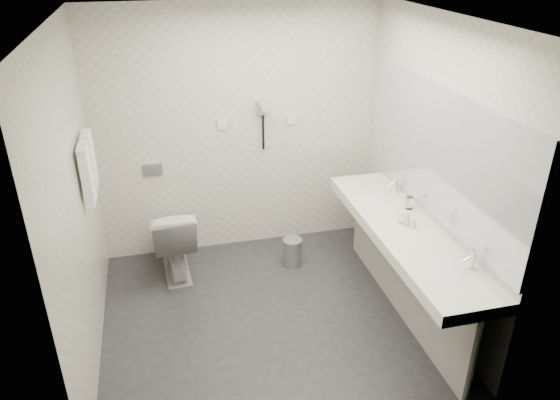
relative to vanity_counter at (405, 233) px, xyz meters
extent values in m
plane|color=#232327|center=(-1.12, 0.20, -0.80)|extent=(2.80, 2.80, 0.00)
plane|color=silver|center=(-1.12, 0.20, 1.70)|extent=(2.80, 2.80, 0.00)
plane|color=beige|center=(-1.12, 1.50, 0.45)|extent=(2.80, 0.00, 2.80)
plane|color=beige|center=(-1.12, -1.10, 0.45)|extent=(2.80, 0.00, 2.80)
plane|color=beige|center=(-2.52, 0.20, 0.45)|extent=(0.00, 2.60, 2.60)
plane|color=beige|center=(0.27, 0.20, 0.45)|extent=(0.00, 2.60, 2.60)
cube|color=silver|center=(0.00, 0.00, 0.00)|extent=(0.55, 2.20, 0.10)
cube|color=gray|center=(0.02, 0.00, -0.42)|extent=(0.03, 2.15, 0.75)
cylinder|color=silver|center=(0.05, -1.04, -0.42)|extent=(0.06, 0.06, 0.75)
cylinder|color=silver|center=(0.05, 1.04, -0.42)|extent=(0.06, 0.06, 0.75)
cube|color=#B2BCC6|center=(0.26, 0.00, 0.65)|extent=(0.02, 2.20, 1.05)
ellipsoid|color=silver|center=(0.00, -0.65, 0.04)|extent=(0.40, 0.31, 0.05)
ellipsoid|color=silver|center=(0.00, 0.65, 0.04)|extent=(0.40, 0.31, 0.05)
cylinder|color=silver|center=(0.19, -0.65, 0.12)|extent=(0.04, 0.04, 0.15)
cylinder|color=silver|center=(0.19, 0.65, 0.12)|extent=(0.04, 0.04, 0.15)
imported|color=white|center=(0.05, -0.01, 0.10)|extent=(0.06, 0.06, 0.09)
imported|color=white|center=(0.01, 0.08, 0.09)|extent=(0.09, 0.09, 0.09)
imported|color=white|center=(0.03, 0.04, 0.12)|extent=(0.07, 0.07, 0.13)
cylinder|color=silver|center=(0.18, 0.30, 0.11)|extent=(0.07, 0.07, 0.11)
imported|color=silver|center=(-1.86, 1.09, -0.43)|extent=(0.45, 0.75, 0.74)
cube|color=#B2B5BA|center=(-1.98, 1.49, 0.15)|extent=(0.18, 0.02, 0.12)
cylinder|color=#B2B5BA|center=(-0.70, 0.94, -0.66)|extent=(0.20, 0.20, 0.27)
cylinder|color=#B2B5BA|center=(-0.70, 0.94, -0.52)|extent=(0.19, 0.19, 0.02)
cylinder|color=silver|center=(-2.47, 0.75, 0.75)|extent=(0.02, 0.62, 0.02)
cube|color=white|center=(-2.46, 0.61, 0.53)|extent=(0.07, 0.24, 0.48)
cube|color=white|center=(-2.46, 0.89, 0.53)|extent=(0.07, 0.24, 0.48)
cube|color=#9B999F|center=(-0.88, 1.47, 0.70)|extent=(0.10, 0.04, 0.14)
cylinder|color=#9B999F|center=(-0.88, 1.40, 0.73)|extent=(0.08, 0.14, 0.08)
cylinder|color=black|center=(-0.88, 1.46, 0.45)|extent=(0.02, 0.02, 0.35)
cube|color=silver|center=(-1.27, 1.49, 0.55)|extent=(0.09, 0.02, 0.09)
cube|color=silver|center=(-0.57, 1.49, 0.55)|extent=(0.09, 0.02, 0.09)
camera|label=1|loc=(-1.90, -3.41, 2.19)|focal=33.81mm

